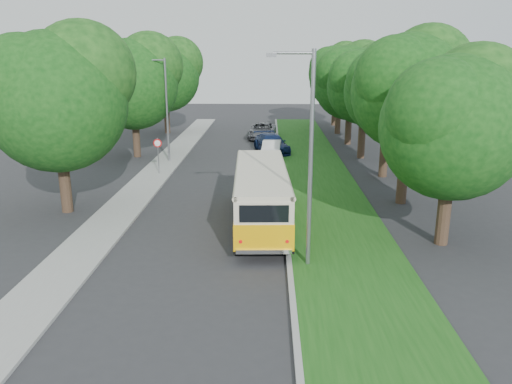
{
  "coord_description": "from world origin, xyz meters",
  "views": [
    {
      "loc": [
        2.79,
        -20.09,
        7.86
      ],
      "look_at": [
        2.2,
        2.62,
        1.5
      ],
      "focal_mm": 35.0,
      "sensor_mm": 36.0,
      "label": 1
    }
  ],
  "objects_px": {
    "car_white": "(271,149)",
    "car_grey": "(262,131)",
    "lamppost_near": "(308,154)",
    "vintage_bus": "(261,197)",
    "lamppost_far": "(165,106)",
    "car_blue": "(271,144)",
    "car_silver": "(262,166)"
  },
  "relations": [
    {
      "from": "car_silver",
      "to": "car_grey",
      "type": "distance_m",
      "value": 15.04
    },
    {
      "from": "lamppost_far",
      "to": "car_white",
      "type": "distance_m",
      "value": 8.64
    },
    {
      "from": "lamppost_far",
      "to": "vintage_bus",
      "type": "xyz_separation_m",
      "value": [
        7.15,
        -13.86,
        -2.73
      ]
    },
    {
      "from": "car_silver",
      "to": "car_grey",
      "type": "height_order",
      "value": "car_grey"
    },
    {
      "from": "lamppost_far",
      "to": "car_white",
      "type": "xyz_separation_m",
      "value": [
        7.69,
        1.89,
        -3.46
      ]
    },
    {
      "from": "lamppost_near",
      "to": "lamppost_far",
      "type": "relative_size",
      "value": 1.07
    },
    {
      "from": "vintage_bus",
      "to": "lamppost_far",
      "type": "bearing_deg",
      "value": 115.12
    },
    {
      "from": "lamppost_near",
      "to": "car_blue",
      "type": "relative_size",
      "value": 1.57
    },
    {
      "from": "car_white",
      "to": "lamppost_near",
      "type": "bearing_deg",
      "value": -82.3
    },
    {
      "from": "lamppost_near",
      "to": "car_blue",
      "type": "height_order",
      "value": "lamppost_near"
    },
    {
      "from": "lamppost_near",
      "to": "car_white",
      "type": "xyz_separation_m",
      "value": [
        -1.22,
        20.39,
        -3.71
      ]
    },
    {
      "from": "car_white",
      "to": "vintage_bus",
      "type": "bearing_deg",
      "value": -87.68
    },
    {
      "from": "lamppost_far",
      "to": "lamppost_near",
      "type": "bearing_deg",
      "value": -64.29
    },
    {
      "from": "lamppost_near",
      "to": "car_grey",
      "type": "xyz_separation_m",
      "value": [
        -2.06,
        29.47,
        -3.64
      ]
    },
    {
      "from": "lamppost_far",
      "to": "car_white",
      "type": "height_order",
      "value": "lamppost_far"
    },
    {
      "from": "car_white",
      "to": "car_grey",
      "type": "height_order",
      "value": "car_grey"
    },
    {
      "from": "car_blue",
      "to": "car_grey",
      "type": "xyz_separation_m",
      "value": [
        -0.86,
        7.01,
        -0.01
      ]
    },
    {
      "from": "lamppost_far",
      "to": "car_grey",
      "type": "relative_size",
      "value": 1.44
    },
    {
      "from": "lamppost_near",
      "to": "vintage_bus",
      "type": "xyz_separation_m",
      "value": [
        -1.75,
        4.64,
        -2.98
      ]
    },
    {
      "from": "vintage_bus",
      "to": "car_silver",
      "type": "xyz_separation_m",
      "value": [
        -0.13,
        9.78,
        -0.73
      ]
    },
    {
      "from": "car_silver",
      "to": "car_grey",
      "type": "xyz_separation_m",
      "value": [
        -0.18,
        15.04,
        0.07
      ]
    },
    {
      "from": "lamppost_near",
      "to": "vintage_bus",
      "type": "relative_size",
      "value": 0.85
    },
    {
      "from": "lamppost_far",
      "to": "car_silver",
      "type": "bearing_deg",
      "value": -30.11
    },
    {
      "from": "car_silver",
      "to": "car_white",
      "type": "xyz_separation_m",
      "value": [
        0.67,
        5.96,
        -0.0
      ]
    },
    {
      "from": "lamppost_near",
      "to": "car_white",
      "type": "bearing_deg",
      "value": 93.41
    },
    {
      "from": "car_silver",
      "to": "lamppost_near",
      "type": "bearing_deg",
      "value": -87.85
    },
    {
      "from": "vintage_bus",
      "to": "car_white",
      "type": "bearing_deg",
      "value": 85.85
    },
    {
      "from": "vintage_bus",
      "to": "lamppost_near",
      "type": "bearing_deg",
      "value": -71.49
    },
    {
      "from": "car_white",
      "to": "car_blue",
      "type": "relative_size",
      "value": 0.78
    },
    {
      "from": "lamppost_near",
      "to": "car_grey",
      "type": "distance_m",
      "value": 29.77
    },
    {
      "from": "vintage_bus",
      "to": "car_blue",
      "type": "xyz_separation_m",
      "value": [
        0.55,
        17.81,
        -0.65
      ]
    },
    {
      "from": "lamppost_near",
      "to": "vintage_bus",
      "type": "bearing_deg",
      "value": 110.69
    }
  ]
}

